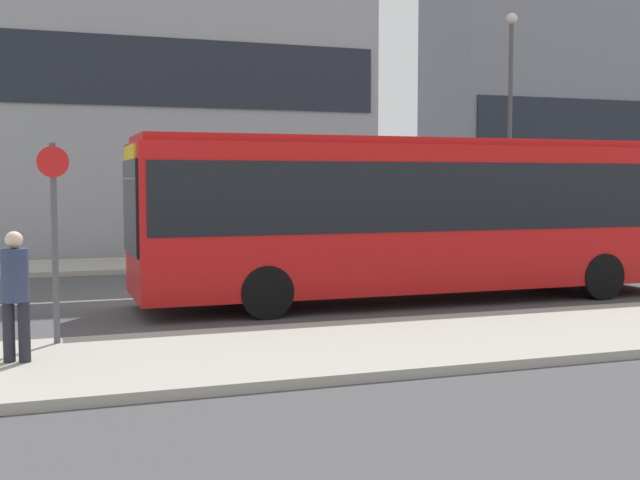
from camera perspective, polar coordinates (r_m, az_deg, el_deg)
ground_plane at (r=17.14m, az=-12.64°, el=-4.08°), size 120.00×120.00×0.00m
sidewalk_near at (r=11.04m, az=-8.90°, el=-8.32°), size 44.00×3.50×0.13m
sidewalk_far at (r=23.31m, az=-14.39°, el=-1.75°), size 44.00×3.50×0.13m
lane_centerline at (r=17.14m, az=-12.64°, el=-4.07°), size 41.80×0.16×0.01m
apartment_block_right_tower at (r=37.26m, az=20.42°, el=12.86°), size 16.68×4.36×16.39m
city_bus at (r=16.45m, az=7.18°, el=2.24°), size 11.60×2.50×3.28m
parked_car_0 at (r=25.80m, az=19.35°, el=-0.08°), size 4.14×1.90×1.26m
pedestrian_near_stop at (r=10.96m, az=-20.85°, el=-3.22°), size 0.34×0.34×1.69m
bus_stop_sign at (r=11.97m, az=-18.37°, el=0.85°), size 0.44×0.12×2.86m
street_lamp at (r=26.30m, az=13.37°, el=9.02°), size 0.36×0.36×7.55m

